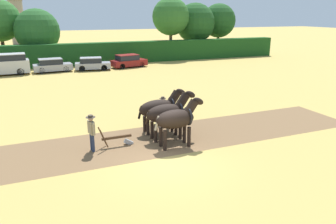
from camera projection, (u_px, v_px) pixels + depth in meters
ground_plane at (166, 163)px, 14.26m from camera, size 240.00×240.00×0.00m
plowed_furrow_strip at (74, 152)px, 15.34m from camera, size 31.23×4.68×0.01m
hedgerow at (78, 54)px, 40.56m from camera, size 56.95×1.54×2.70m
tree_center at (37, 31)px, 41.04m from camera, size 5.51×5.51×6.85m
tree_center_right at (171, 17)px, 46.31m from camera, size 5.25×5.25×8.42m
tree_right at (195, 23)px, 48.96m from camera, size 5.86×5.86×7.78m
tree_far_right at (219, 21)px, 51.02m from camera, size 5.19×5.19×7.74m
draft_horse_lead_left at (177, 119)px, 15.67m from camera, size 2.63×0.99×2.44m
draft_horse_lead_right at (168, 113)px, 16.69m from camera, size 2.82×1.03×2.50m
draft_horse_trail_left at (160, 108)px, 17.71m from camera, size 2.84×1.05×2.38m
plow at (119, 139)px, 16.05m from camera, size 1.69×0.47×1.13m
farmer_at_plow at (91, 130)px, 15.21m from camera, size 0.45×0.68×1.77m
farmer_beside_team at (163, 108)px, 19.20m from camera, size 0.45×0.50×1.60m
parked_van at (3, 64)px, 34.18m from camera, size 5.23×2.41×2.19m
parked_car_left at (52, 65)px, 36.16m from camera, size 4.18×2.11×1.48m
parked_car_center_left at (92, 64)px, 37.31m from camera, size 4.12×2.25×1.44m
parked_car_center at (128, 61)px, 39.30m from camera, size 4.43×2.58×1.52m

